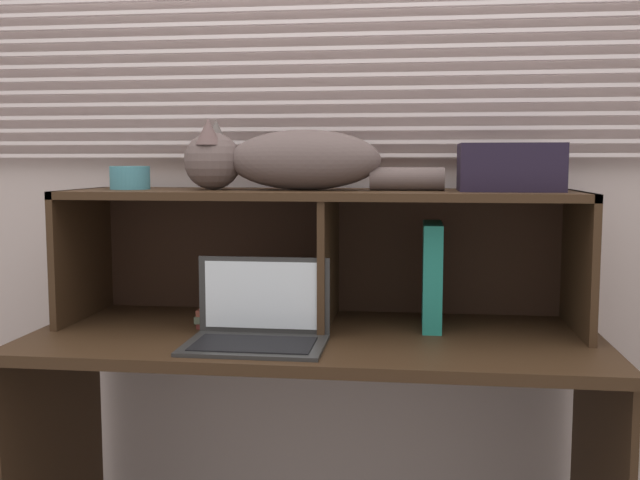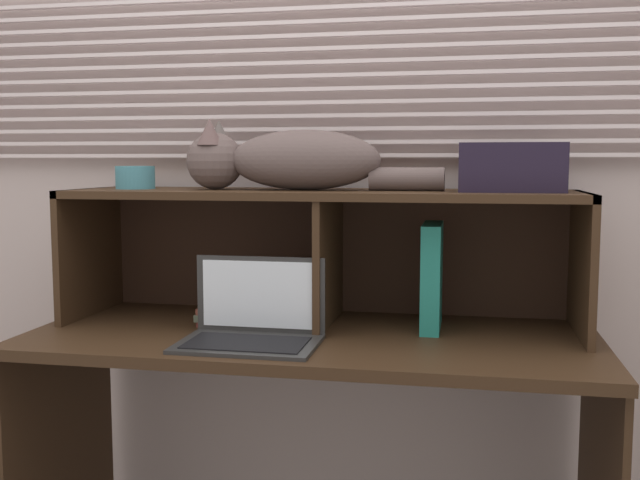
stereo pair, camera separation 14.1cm
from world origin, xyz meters
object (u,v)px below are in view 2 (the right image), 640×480
at_px(small_basket, 135,177).
at_px(storage_box, 511,167).
at_px(cat, 285,160).
at_px(book_stack, 236,311).
at_px(binder_upright, 432,276).
at_px(laptop, 252,326).

distance_m(small_basket, storage_box, 1.08).
bearing_deg(cat, storage_box, 0.00).
relative_size(cat, book_stack, 2.94).
xyz_separation_m(binder_upright, book_stack, (-0.57, -0.00, -0.12)).
distance_m(laptop, binder_upright, 0.52).
relative_size(book_stack, small_basket, 2.19).
relative_size(cat, laptop, 2.10).
bearing_deg(laptop, book_stack, 116.45).
bearing_deg(book_stack, small_basket, 179.81).
relative_size(laptop, binder_upright, 1.20).
xyz_separation_m(cat, binder_upright, (0.42, 0.00, -0.32)).
bearing_deg(cat, laptop, -95.70).
relative_size(laptop, book_stack, 1.40).
height_order(cat, laptop, cat).
relative_size(cat, binder_upright, 2.52).
distance_m(cat, book_stack, 0.47).
bearing_deg(binder_upright, small_basket, 180.00).
xyz_separation_m(small_basket, storage_box, (1.08, 0.00, 0.03)).
bearing_deg(storage_box, laptop, -158.72).
bearing_deg(laptop, cat, 84.30).
distance_m(laptop, storage_box, 0.81).
height_order(book_stack, storage_box, storage_box).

